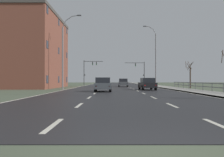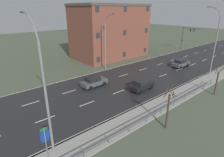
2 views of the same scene
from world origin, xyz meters
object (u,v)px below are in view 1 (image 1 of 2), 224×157
street_lamp_left_bank (64,53)px  traffic_signal_left (89,68)px  car_near_right (147,84)px  car_far_left (123,83)px  car_distant (103,84)px  brick_building (29,52)px  traffic_signal_right (141,70)px  street_lamp_midground (155,57)px

street_lamp_left_bank → traffic_signal_left: size_ratio=1.64×
street_lamp_left_bank → car_near_right: street_lamp_left_bank is taller
car_far_left → traffic_signal_left: bearing=118.3°
traffic_signal_left → car_distant: 36.08m
car_far_left → brick_building: size_ratio=0.24×
traffic_signal_right → car_far_left: 19.07m
street_lamp_left_bank → traffic_signal_left: bearing=88.6°
traffic_signal_left → car_far_left: 18.48m
street_lamp_midground → brick_building: 22.77m
traffic_signal_right → car_distant: (-8.63, -37.35, -3.25)m
car_far_left → street_lamp_left_bank: bearing=-124.2°
traffic_signal_right → car_far_left: traffic_signal_right is taller
car_far_left → brick_building: bearing=-161.1°
car_far_left → brick_building: (-16.30, -5.13, 5.32)m
car_distant → car_far_left: bearing=79.5°
traffic_signal_right → car_far_left: bearing=-106.9°
car_distant → street_lamp_left_bank: bearing=127.9°
traffic_signal_right → car_near_right: (-3.03, -32.78, -3.25)m
traffic_signal_left → brick_building: 22.88m
street_lamp_midground → street_lamp_left_bank: street_lamp_midground is taller
traffic_signal_right → traffic_signal_left: bearing=-172.5°
traffic_signal_right → car_near_right: bearing=-95.3°
street_lamp_midground → street_lamp_left_bank: size_ratio=1.11×
brick_building → street_lamp_left_bank: bearing=-44.2°
street_lamp_midground → traffic_signal_right: bearing=91.6°
traffic_signal_right → car_near_right: size_ratio=1.47×
traffic_signal_right → car_far_left: (-5.48, -17.98, -3.25)m
traffic_signal_left → car_distant: (5.02, -35.55, -3.56)m
brick_building → car_distant: bearing=-47.3°
street_lamp_midground → car_distant: size_ratio=2.80×
traffic_signal_right → car_near_right: 33.08m
car_near_right → brick_building: brick_building is taller
traffic_signal_left → brick_building: size_ratio=0.37×
street_lamp_left_bank → car_near_right: (11.32, -2.44, -4.30)m
traffic_signal_right → brick_building: 31.82m
street_lamp_midground → car_near_right: street_lamp_midground is taller
car_distant → traffic_signal_right: bearing=75.7°
street_lamp_midground → car_near_right: (-3.55, -14.26, -4.87)m
traffic_signal_left → brick_building: brick_building is taller
street_lamp_left_bank → car_far_left: size_ratio=2.53×
street_lamp_left_bank → brick_building: (-7.42, 7.23, 1.02)m
traffic_signal_left → car_near_right: bearing=-71.1°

